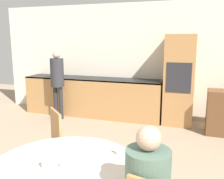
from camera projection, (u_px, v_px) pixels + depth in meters
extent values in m
cube|color=silver|center=(142.00, 61.00, 5.74)|extent=(7.18, 0.05, 2.60)
cube|color=#AD7A47|center=(92.00, 97.00, 5.92)|extent=(3.27, 0.60, 0.90)
cube|color=black|center=(92.00, 79.00, 5.83)|extent=(3.27, 0.60, 0.03)
cube|color=#AD7A47|center=(179.00, 80.00, 5.23)|extent=(0.61, 0.58, 1.89)
cube|color=#28282D|center=(179.00, 78.00, 4.93)|extent=(0.49, 0.01, 0.60)
cylinder|color=beige|center=(65.00, 167.00, 2.13)|extent=(1.29, 1.29, 0.03)
cylinder|color=#AD7A47|center=(27.00, 169.00, 3.07)|extent=(0.04, 0.04, 0.42)
cylinder|color=#AD7A47|center=(52.00, 163.00, 3.22)|extent=(0.04, 0.04, 0.42)
cylinder|color=#AD7A47|center=(60.00, 175.00, 2.95)|extent=(0.04, 0.04, 0.42)
cube|color=#AD7A47|center=(42.00, 155.00, 2.97)|extent=(0.57, 0.57, 0.02)
cube|color=#AD7A47|center=(56.00, 131.00, 3.00)|extent=(0.30, 0.28, 0.52)
sphere|color=tan|center=(149.00, 138.00, 1.64)|extent=(0.17, 0.17, 0.17)
cylinder|color=#262628|center=(56.00, 102.00, 5.70)|extent=(0.09, 0.09, 0.75)
cylinder|color=#262628|center=(61.00, 103.00, 5.66)|extent=(0.09, 0.09, 0.75)
cylinder|color=#2D2D33|center=(57.00, 73.00, 5.54)|extent=(0.29, 0.29, 0.63)
sphere|color=tan|center=(56.00, 55.00, 5.46)|extent=(0.17, 0.17, 0.17)
cylinder|color=silver|center=(46.00, 163.00, 2.07)|extent=(0.07, 0.07, 0.09)
cylinder|color=silver|center=(68.00, 164.00, 2.11)|extent=(0.14, 0.14, 0.04)
cylinder|color=white|center=(118.00, 151.00, 2.31)|extent=(0.03, 0.03, 0.07)
cylinder|color=silver|center=(118.00, 147.00, 2.30)|extent=(0.03, 0.03, 0.01)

